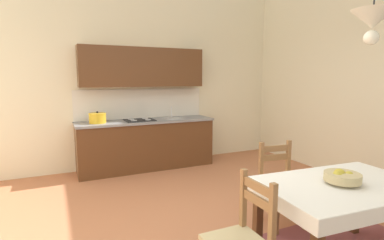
{
  "coord_description": "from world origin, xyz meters",
  "views": [
    {
      "loc": [
        -1.51,
        -2.68,
        1.65
      ],
      "look_at": [
        0.34,
        1.28,
        1.04
      ],
      "focal_mm": 27.88,
      "sensor_mm": 36.0,
      "label": 1
    }
  ],
  "objects_px": {
    "dining_chair_kitchen_side": "(281,186)",
    "pendant_lamp": "(373,20)",
    "fruit_bowl": "(342,177)",
    "kitchen_cabinetry": "(145,122)",
    "dining_table": "(342,197)"
  },
  "relations": [
    {
      "from": "fruit_bowl",
      "to": "dining_chair_kitchen_side",
      "type": "bearing_deg",
      "value": 84.39
    },
    {
      "from": "dining_chair_kitchen_side",
      "to": "pendant_lamp",
      "type": "relative_size",
      "value": 1.16
    },
    {
      "from": "dining_chair_kitchen_side",
      "to": "kitchen_cabinetry",
      "type": "bearing_deg",
      "value": 105.72
    },
    {
      "from": "kitchen_cabinetry",
      "to": "pendant_lamp",
      "type": "relative_size",
      "value": 3.07
    },
    {
      "from": "kitchen_cabinetry",
      "to": "pendant_lamp",
      "type": "xyz_separation_m",
      "value": [
        0.71,
        -3.73,
        1.23
      ]
    },
    {
      "from": "dining_table",
      "to": "pendant_lamp",
      "type": "xyz_separation_m",
      "value": [
        -0.0,
        -0.15,
        1.46
      ]
    },
    {
      "from": "dining_chair_kitchen_side",
      "to": "pendant_lamp",
      "type": "distance_m",
      "value": 1.91
    },
    {
      "from": "kitchen_cabinetry",
      "to": "dining_chair_kitchen_side",
      "type": "relative_size",
      "value": 2.66
    },
    {
      "from": "dining_chair_kitchen_side",
      "to": "pendant_lamp",
      "type": "bearing_deg",
      "value": -93.48
    },
    {
      "from": "fruit_bowl",
      "to": "kitchen_cabinetry",
      "type": "bearing_deg",
      "value": 100.94
    },
    {
      "from": "pendant_lamp",
      "to": "dining_chair_kitchen_side",
      "type": "bearing_deg",
      "value": 86.52
    },
    {
      "from": "pendant_lamp",
      "to": "kitchen_cabinetry",
      "type": "bearing_deg",
      "value": 100.85
    },
    {
      "from": "dining_table",
      "to": "dining_chair_kitchen_side",
      "type": "bearing_deg",
      "value": 86.0
    },
    {
      "from": "dining_chair_kitchen_side",
      "to": "pendant_lamp",
      "type": "xyz_separation_m",
      "value": [
        -0.06,
        -0.98,
        1.65
      ]
    },
    {
      "from": "kitchen_cabinetry",
      "to": "pendant_lamp",
      "type": "height_order",
      "value": "pendant_lamp"
    }
  ]
}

